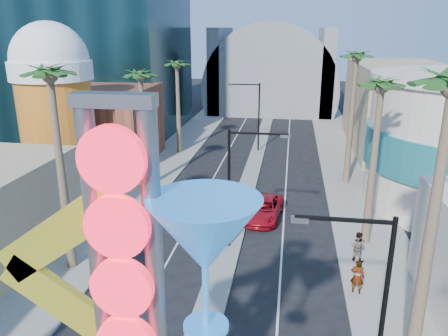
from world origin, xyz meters
TOP-DOWN VIEW (x-y plane):
  - sidewalk_west at (-9.50, 35.00)m, footprint 5.00×100.00m
  - sidewalk_east at (9.50, 35.00)m, footprint 5.00×100.00m
  - median at (0.00, 38.00)m, footprint 1.60×84.00m
  - brick_filler_west at (-16.00, 38.00)m, footprint 10.00×10.00m
  - filler_east at (16.00, 48.00)m, footprint 10.00×20.00m
  - beer_mug at (-17.00, 30.00)m, footprint 7.00×7.00m
  - canopy at (0.00, 72.00)m, footprint 22.00×16.00m
  - neon_sign at (0.82, 2.96)m, footprint 6.53×2.60m
  - streetlight_0 at (0.55, 20.00)m, footprint 3.79×0.25m
  - streetlight_1 at (-0.55, 44.00)m, footprint 3.79×0.25m
  - streetlight_2 at (6.72, 8.00)m, footprint 3.45×0.25m
  - palm_1 at (-9.00, 16.00)m, footprint 2.40×2.40m
  - palm_2 at (-9.00, 30.00)m, footprint 2.40×2.40m
  - palm_3 at (-9.00, 42.00)m, footprint 2.40×2.40m
  - palm_6 at (9.00, 22.00)m, footprint 2.40×2.40m
  - palm_7 at (9.00, 34.00)m, footprint 2.40×2.40m
  - red_pickup at (1.91, 25.08)m, footprint 3.13×5.79m
  - pedestrian_a at (7.60, 15.72)m, footprint 0.81×0.63m
  - pedestrian_b at (8.08, 19.29)m, footprint 1.15×1.06m

SIDE VIEW (x-z plane):
  - sidewalk_west at x=-9.50m, z-range 0.00..0.15m
  - sidewalk_east at x=9.50m, z-range 0.00..0.15m
  - median at x=0.00m, z-range 0.00..0.15m
  - red_pickup at x=1.91m, z-range 0.00..1.54m
  - pedestrian_b at x=8.08m, z-range 0.15..2.06m
  - pedestrian_a at x=7.60m, z-range 0.15..2.11m
  - brick_filler_west at x=-16.00m, z-range 0.00..8.00m
  - canopy at x=0.00m, z-range -6.69..15.31m
  - streetlight_2 at x=6.72m, z-range 0.83..8.83m
  - streetlight_0 at x=0.55m, z-range 0.88..8.88m
  - streetlight_1 at x=-0.55m, z-range 0.88..8.88m
  - filler_east at x=16.00m, z-range 0.00..10.00m
  - neon_sign at x=0.82m, z-range 1.03..13.58m
  - beer_mug at x=-17.00m, z-range 0.59..15.09m
  - palm_2 at x=-9.00m, z-range 3.88..15.08m
  - palm_3 at x=-9.00m, z-range 3.88..15.08m
  - palm_6 at x=9.00m, z-range 4.08..15.78m
  - palm_1 at x=-9.00m, z-range 4.47..17.17m
  - palm_7 at x=9.00m, z-range 4.47..17.17m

